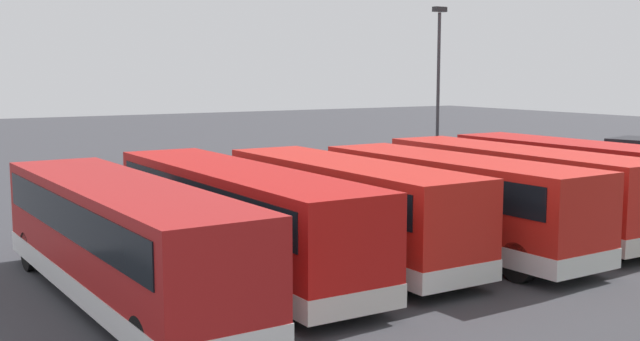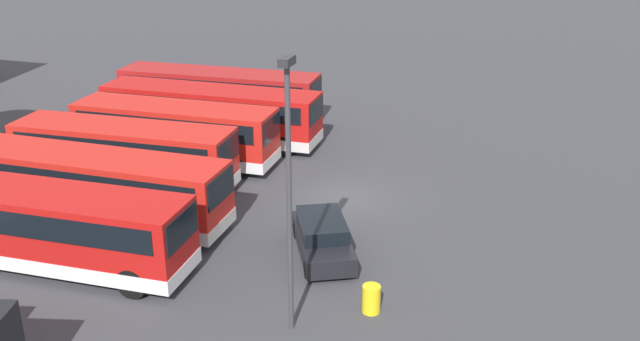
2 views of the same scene
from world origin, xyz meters
name	(u,v)px [view 2 (image 2 of 2)]	position (x,y,z in m)	size (l,w,h in m)	color
ground_plane	(342,198)	(0.00, 0.00, 0.00)	(140.00, 140.00, 0.00)	#38383D
bus_single_deck_near_end	(38,225)	(-9.06, 8.87, 1.62)	(2.86, 11.58, 2.95)	#B71411
bus_single_deck_second	(97,186)	(-5.38, 8.86, 1.62)	(2.62, 11.11, 2.95)	red
bus_single_deck_third	(124,154)	(-1.69, 9.87, 1.62)	(3.01, 10.41, 2.95)	red
bus_single_deck_fourth	(175,132)	(1.84, 9.14, 1.62)	(2.76, 10.29, 2.95)	red
bus_single_deck_fifth	(211,113)	(5.26, 8.83, 1.62)	(2.74, 11.99, 2.95)	#B71411
bus_single_deck_sixth	(219,94)	(8.90, 9.99, 1.62)	(2.99, 11.97, 2.95)	#A51919
car_hatchback_silver	(323,237)	(-5.27, -0.70, 0.70)	(4.69, 3.52, 1.43)	black
lamp_post_tall	(289,181)	(-10.19, -1.18, 5.02)	(0.70, 0.30, 8.65)	#38383D
waste_bin_yellow	(371,299)	(-8.56, -3.36, 0.47)	(0.60, 0.60, 0.95)	yellow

